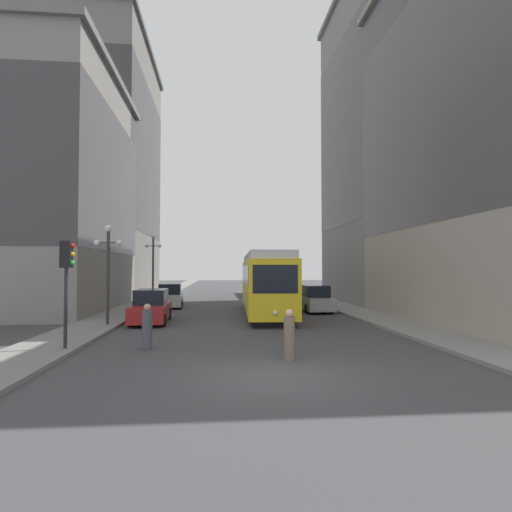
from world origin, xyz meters
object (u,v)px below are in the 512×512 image
object	(u,v)px
transit_bus	(271,278)
pedestrian_crossing_near	(147,328)
streetcar	(265,282)
parked_car_left_near	(170,296)
lamp_post_left_far	(153,258)
pedestrian_crossing_far	(289,337)
lamp_post_left_near	(108,258)
traffic_light_near_left	(67,266)
parked_car_left_mid	(151,307)
parked_car_right_far	(314,299)

from	to	relation	value
transit_bus	pedestrian_crossing_near	size ratio (longest dim) A/B	6.78
transit_bus	streetcar	bearing A→B (deg)	-99.29
streetcar	parked_car_left_near	bearing A→B (deg)	142.90
lamp_post_left_far	parked_car_left_near	bearing A→B (deg)	-63.91
streetcar	pedestrian_crossing_far	bearing A→B (deg)	-90.99
transit_bus	parked_car_left_near	distance (m)	16.61
streetcar	lamp_post_left_near	xyz separation A→B (m)	(-8.58, -5.12, 1.38)
parked_car_left_near	traffic_light_near_left	distance (m)	17.11
pedestrian_crossing_near	pedestrian_crossing_far	xyz separation A→B (m)	(4.84, -2.18, -0.02)
streetcar	traffic_light_near_left	size ratio (longest dim) A/B	3.59
parked_car_left_mid	lamp_post_left_far	distance (m)	13.34
parked_car_left_near	pedestrian_crossing_far	xyz separation A→B (m)	(5.91, -18.84, -0.08)
pedestrian_crossing_far	lamp_post_left_far	world-z (taller)	lamp_post_left_far
parked_car_left_near	parked_car_right_far	size ratio (longest dim) A/B	0.87
transit_bus	lamp_post_left_near	world-z (taller)	lamp_post_left_near
streetcar	parked_car_right_far	world-z (taller)	streetcar
streetcar	traffic_light_near_left	world-z (taller)	traffic_light_near_left
parked_car_left_mid	lamp_post_left_far	xyz separation A→B (m)	(-1.90, 12.84, 3.08)
parked_car_left_near	pedestrian_crossing_far	size ratio (longest dim) A/B	2.64
traffic_light_near_left	lamp_post_left_far	distance (m)	20.78
pedestrian_crossing_near	lamp_post_left_near	distance (m)	7.25
transit_bus	parked_car_left_near	world-z (taller)	transit_bus
parked_car_right_far	traffic_light_near_left	distance (m)	17.85
parked_car_left_near	parked_car_left_mid	distance (m)	8.96
parked_car_right_far	lamp_post_left_far	size ratio (longest dim) A/B	0.86
traffic_light_near_left	parked_car_left_near	bearing A→B (deg)	84.32
parked_car_left_mid	lamp_post_left_far	world-z (taller)	lamp_post_left_far
parked_car_left_mid	pedestrian_crossing_far	world-z (taller)	parked_car_left_mid
streetcar	parked_car_left_mid	bearing A→B (deg)	-150.24
lamp_post_left_near	transit_bus	bearing A→B (deg)	64.43
transit_bus	pedestrian_crossing_near	bearing A→B (deg)	-106.31
pedestrian_crossing_near	lamp_post_left_near	xyz separation A→B (m)	(-2.98, 6.04, 2.70)
parked_car_left_mid	parked_car_right_far	xyz separation A→B (m)	(10.30, 5.12, 0.00)
parked_car_left_mid	parked_car_right_far	bearing A→B (deg)	24.98
pedestrian_crossing_near	transit_bus	bearing A→B (deg)	-164.27
parked_car_left_mid	streetcar	bearing A→B (deg)	26.00
parked_car_left_near	parked_car_right_far	bearing A→B (deg)	-23.82
parked_car_left_near	lamp_post_left_far	bearing A→B (deg)	112.73
pedestrian_crossing_far	parked_car_right_far	bearing A→B (deg)	-98.81
parked_car_right_far	lamp_post_left_far	distance (m)	14.76
pedestrian_crossing_near	lamp_post_left_near	size ratio (longest dim) A/B	0.33
pedestrian_crossing_near	parked_car_right_far	bearing A→B (deg)	175.81
pedestrian_crossing_near	lamp_post_left_far	bearing A→B (deg)	-140.18
parked_car_left_mid	lamp_post_left_near	bearing A→B (deg)	-140.44
transit_bus	pedestrian_crossing_near	distance (m)	31.35
streetcar	transit_bus	distance (m)	19.20
streetcar	parked_car_left_near	world-z (taller)	streetcar
lamp_post_left_far	lamp_post_left_near	bearing A→B (deg)	-90.00
traffic_light_near_left	lamp_post_left_near	bearing A→B (deg)	91.99
parked_car_left_near	transit_bus	bearing A→B (deg)	51.11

